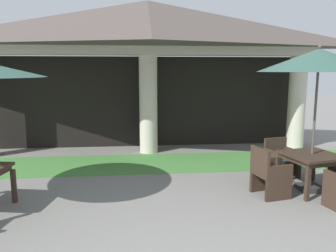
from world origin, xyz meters
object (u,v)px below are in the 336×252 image
object	(u,v)px
patio_table_mid_left	(312,159)
patio_chair_mid_left_north	(281,159)
patio_umbrella_mid_left	(319,62)
patio_chair_mid_left_west	(269,174)

from	to	relation	value
patio_table_mid_left	patio_chair_mid_left_north	xyz separation A→B (m)	(-0.19, 0.93, -0.25)
patio_umbrella_mid_left	patio_chair_mid_left_north	distance (m)	2.32
patio_table_mid_left	patio_chair_mid_left_west	bearing A→B (deg)	-168.21
patio_table_mid_left	patio_umbrella_mid_left	xyz separation A→B (m)	(-0.00, -0.00, 1.87)
patio_table_mid_left	patio_chair_mid_left_north	world-z (taller)	patio_chair_mid_left_north
patio_table_mid_left	patio_chair_mid_left_north	size ratio (longest dim) A/B	1.38
patio_umbrella_mid_left	patio_chair_mid_left_west	world-z (taller)	patio_umbrella_mid_left
patio_umbrella_mid_left	patio_chair_mid_left_north	world-z (taller)	patio_umbrella_mid_left
patio_chair_mid_left_west	patio_chair_mid_left_north	size ratio (longest dim) A/B	1.13
patio_umbrella_mid_left	patio_chair_mid_left_west	bearing A→B (deg)	-168.21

